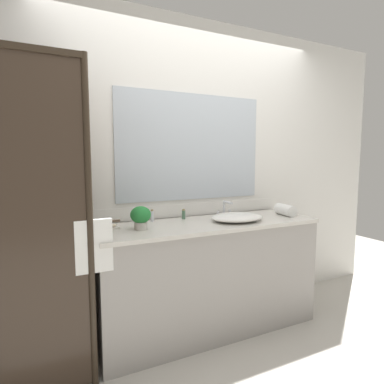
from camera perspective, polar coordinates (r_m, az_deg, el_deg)
The scene contains 11 objects.
ground_plane at distance 2.85m, azimuth 2.96°, elevation -23.47°, with size 8.00×8.00×0.00m, color #B7B2A8.
wall_back_with_mirror at distance 2.79m, azimuth -0.28°, elevation 3.97°, with size 4.40×0.06×2.60m.
vanity_cabinet at distance 2.67m, azimuth 2.91°, elevation -14.93°, with size 1.80×0.58×0.90m.
shower_enclosure at distance 2.03m, azimuth -27.55°, elevation -5.60°, with size 1.20×0.59×2.00m.
sink_basin at distance 2.60m, azimuth 8.18°, elevation -4.52°, with size 0.45×0.34×0.06m, color white.
faucet at distance 2.75m, azimuth 5.93°, elevation -3.52°, with size 0.17×0.15×0.15m.
potted_plant at distance 2.29m, azimuth -9.29°, elevation -4.39°, with size 0.15×0.15×0.17m.
soap_dish at distance 2.37m, azimuth -14.30°, elevation -6.13°, with size 0.10×0.07×0.04m.
amenity_bottle_lotion at distance 2.56m, azimuth -7.26°, elevation -4.31°, with size 0.03×0.03×0.10m.
amenity_bottle_conditioner at distance 2.66m, azimuth -1.53°, elevation -4.04°, with size 0.03×0.03×0.08m.
rolled_towel_near_edge at distance 2.93m, azimuth 16.58°, elevation -3.14°, with size 0.10×0.10×0.21m, color white.
Camera 1 is at (-1.19, -2.18, 1.41)m, focal length 29.40 mm.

